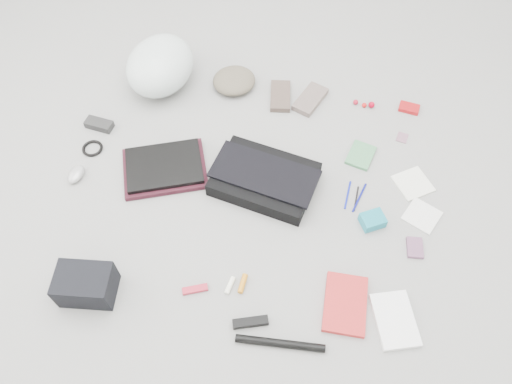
# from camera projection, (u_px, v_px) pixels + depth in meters

# --- Properties ---
(ground_plane) EXTENTS (4.00, 4.00, 0.00)m
(ground_plane) POSITION_uv_depth(u_px,v_px,m) (256.00, 199.00, 2.03)
(ground_plane) COLOR gray
(messenger_bag) EXTENTS (0.46, 0.39, 0.07)m
(messenger_bag) POSITION_uv_depth(u_px,v_px,m) (264.00, 179.00, 2.04)
(messenger_bag) COLOR black
(messenger_bag) RESTS_ON ground_plane
(bag_flap) EXTENTS (0.46, 0.31, 0.01)m
(bag_flap) POSITION_uv_depth(u_px,v_px,m) (265.00, 174.00, 2.01)
(bag_flap) COLOR black
(bag_flap) RESTS_ON messenger_bag
(laptop_sleeve) EXTENTS (0.40, 0.34, 0.02)m
(laptop_sleeve) POSITION_uv_depth(u_px,v_px,m) (165.00, 169.00, 2.10)
(laptop_sleeve) COLOR #37121C
(laptop_sleeve) RESTS_ON ground_plane
(laptop) EXTENTS (0.36, 0.30, 0.02)m
(laptop) POSITION_uv_depth(u_px,v_px,m) (164.00, 166.00, 2.08)
(laptop) COLOR black
(laptop) RESTS_ON laptop_sleeve
(bike_helmet) EXTENTS (0.38, 0.43, 0.22)m
(bike_helmet) POSITION_uv_depth(u_px,v_px,m) (160.00, 66.00, 2.30)
(bike_helmet) COLOR white
(bike_helmet) RESTS_ON ground_plane
(beanie) EXTENTS (0.26, 0.26, 0.07)m
(beanie) POSITION_uv_depth(u_px,v_px,m) (234.00, 81.00, 2.35)
(beanie) COLOR brown
(beanie) RESTS_ON ground_plane
(mitten_left) EXTENTS (0.10, 0.19, 0.03)m
(mitten_left) POSITION_uv_depth(u_px,v_px,m) (280.00, 96.00, 2.33)
(mitten_left) COLOR brown
(mitten_left) RESTS_ON ground_plane
(mitten_right) EXTENTS (0.17, 0.21, 0.03)m
(mitten_right) POSITION_uv_depth(u_px,v_px,m) (310.00, 99.00, 2.31)
(mitten_right) COLOR #6B5C55
(mitten_right) RESTS_ON ground_plane
(power_brick) EXTENTS (0.13, 0.08, 0.03)m
(power_brick) POSITION_uv_depth(u_px,v_px,m) (99.00, 124.00, 2.23)
(power_brick) COLOR black
(power_brick) RESTS_ON ground_plane
(cable_coil) EXTENTS (0.11, 0.11, 0.01)m
(cable_coil) POSITION_uv_depth(u_px,v_px,m) (92.00, 148.00, 2.17)
(cable_coil) COLOR black
(cable_coil) RESTS_ON ground_plane
(mouse) EXTENTS (0.08, 0.11, 0.04)m
(mouse) POSITION_uv_depth(u_px,v_px,m) (76.00, 174.00, 2.08)
(mouse) COLOR #9F9F9F
(mouse) RESTS_ON ground_plane
(camera_bag) EXTENTS (0.20, 0.14, 0.13)m
(camera_bag) POSITION_uv_depth(u_px,v_px,m) (86.00, 285.00, 1.76)
(camera_bag) COLOR black
(camera_bag) RESTS_ON ground_plane
(multitool) EXTENTS (0.10, 0.05, 0.01)m
(multitool) POSITION_uv_depth(u_px,v_px,m) (195.00, 289.00, 1.81)
(multitool) COLOR maroon
(multitool) RESTS_ON ground_plane
(toiletry_tube_white) EXTENTS (0.04, 0.07, 0.02)m
(toiletry_tube_white) POSITION_uv_depth(u_px,v_px,m) (230.00, 285.00, 1.81)
(toiletry_tube_white) COLOR white
(toiletry_tube_white) RESTS_ON ground_plane
(toiletry_tube_orange) EXTENTS (0.03, 0.07, 0.02)m
(toiletry_tube_orange) POSITION_uv_depth(u_px,v_px,m) (243.00, 284.00, 1.82)
(toiletry_tube_orange) COLOR #C57716
(toiletry_tube_orange) RESTS_ON ground_plane
(u_lock) EXTENTS (0.13, 0.06, 0.03)m
(u_lock) POSITION_uv_depth(u_px,v_px,m) (250.00, 322.00, 1.74)
(u_lock) COLOR black
(u_lock) RESTS_ON ground_plane
(bike_pump) EXTENTS (0.31, 0.04, 0.03)m
(bike_pump) POSITION_uv_depth(u_px,v_px,m) (280.00, 343.00, 1.69)
(bike_pump) COLOR black
(bike_pump) RESTS_ON ground_plane
(book_red) EXTENTS (0.16, 0.23, 0.02)m
(book_red) POSITION_uv_depth(u_px,v_px,m) (345.00, 304.00, 1.77)
(book_red) COLOR red
(book_red) RESTS_ON ground_plane
(book_white) EXTENTS (0.18, 0.23, 0.02)m
(book_white) POSITION_uv_depth(u_px,v_px,m) (395.00, 320.00, 1.74)
(book_white) COLOR white
(book_white) RESTS_ON ground_plane
(notepad) EXTENTS (0.14, 0.16, 0.02)m
(notepad) POSITION_uv_depth(u_px,v_px,m) (361.00, 155.00, 2.14)
(notepad) COLOR #407B4E
(notepad) RESTS_ON ground_plane
(pen_blue) EXTENTS (0.03, 0.14, 0.01)m
(pen_blue) POSITION_uv_depth(u_px,v_px,m) (348.00, 195.00, 2.04)
(pen_blue) COLOR #0E1CA5
(pen_blue) RESTS_ON ground_plane
(pen_black) EXTENTS (0.03, 0.12, 0.01)m
(pen_black) POSITION_uv_depth(u_px,v_px,m) (356.00, 199.00, 2.03)
(pen_black) COLOR black
(pen_black) RESTS_ON ground_plane
(pen_navy) EXTENTS (0.06, 0.14, 0.01)m
(pen_navy) POSITION_uv_depth(u_px,v_px,m) (359.00, 198.00, 2.03)
(pen_navy) COLOR navy
(pen_navy) RESTS_ON ground_plane
(accordion_wallet) EXTENTS (0.11, 0.10, 0.04)m
(accordion_wallet) POSITION_uv_depth(u_px,v_px,m) (373.00, 220.00, 1.95)
(accordion_wallet) COLOR teal
(accordion_wallet) RESTS_ON ground_plane
(card_deck) EXTENTS (0.06, 0.09, 0.02)m
(card_deck) POSITION_uv_depth(u_px,v_px,m) (415.00, 248.00, 1.90)
(card_deck) COLOR #754A68
(card_deck) RESTS_ON ground_plane
(napkin_top) EXTENTS (0.18, 0.18, 0.01)m
(napkin_top) POSITION_uv_depth(u_px,v_px,m) (413.00, 184.00, 2.07)
(napkin_top) COLOR silver
(napkin_top) RESTS_ON ground_plane
(napkin_bottom) EXTENTS (0.17, 0.17, 0.01)m
(napkin_bottom) POSITION_uv_depth(u_px,v_px,m) (422.00, 216.00, 1.98)
(napkin_bottom) COLOR silver
(napkin_bottom) RESTS_ON ground_plane
(lollipop_a) EXTENTS (0.03, 0.03, 0.02)m
(lollipop_a) POSITION_uv_depth(u_px,v_px,m) (356.00, 102.00, 2.31)
(lollipop_a) COLOR maroon
(lollipop_a) RESTS_ON ground_plane
(lollipop_b) EXTENTS (0.03, 0.03, 0.02)m
(lollipop_b) POSITION_uv_depth(u_px,v_px,m) (364.00, 105.00, 2.30)
(lollipop_b) COLOR red
(lollipop_b) RESTS_ON ground_plane
(lollipop_c) EXTENTS (0.03, 0.03, 0.03)m
(lollipop_c) POSITION_uv_depth(u_px,v_px,m) (371.00, 105.00, 2.29)
(lollipop_c) COLOR #9F0018
(lollipop_c) RESTS_ON ground_plane
(altoids_tin) EXTENTS (0.10, 0.08, 0.02)m
(altoids_tin) POSITION_uv_depth(u_px,v_px,m) (409.00, 108.00, 2.29)
(altoids_tin) COLOR #A61216
(altoids_tin) RESTS_ON ground_plane
(stamp_sheet) EXTENTS (0.06, 0.07, 0.00)m
(stamp_sheet) POSITION_uv_depth(u_px,v_px,m) (402.00, 138.00, 2.20)
(stamp_sheet) COLOR #8D5E72
(stamp_sheet) RESTS_ON ground_plane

